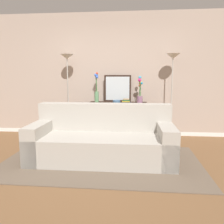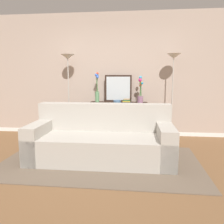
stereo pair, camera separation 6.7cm
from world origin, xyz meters
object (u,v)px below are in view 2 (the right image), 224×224
at_px(floor_lamp_left, 68,73).
at_px(book_row_under_console, 106,134).
at_px(fruit_bowl, 117,101).
at_px(wall_mirror, 118,88).
at_px(vase_tall_flowers, 97,90).
at_px(couch, 102,140).
at_px(floor_lamp_right, 173,73).
at_px(console_table, 118,113).
at_px(book_stack, 127,101).
at_px(vase_short_flowers, 140,93).

bearing_deg(floor_lamp_left, book_row_under_console, 6.07).
bearing_deg(fruit_bowl, wall_mirror, 89.07).
height_order(wall_mirror, fruit_bowl, wall_mirror).
bearing_deg(vase_tall_flowers, wall_mirror, 17.53).
xyz_separation_m(vase_tall_flowers, fruit_bowl, (0.44, -0.08, -0.24)).
bearing_deg(book_row_under_console, vase_tall_flowers, -176.87).
relative_size(couch, floor_lamp_right, 1.26).
bearing_deg(floor_lamp_right, console_table, 175.60).
height_order(console_table, fruit_bowl, fruit_bowl).
height_order(vase_tall_flowers, book_row_under_console, vase_tall_flowers).
bearing_deg(console_table, floor_lamp_left, -175.43).
relative_size(couch, book_row_under_console, 4.84).
bearing_deg(couch, wall_mirror, 85.13).
bearing_deg(book_stack, console_table, 161.02).
bearing_deg(floor_lamp_left, vase_tall_flowers, 7.01).
bearing_deg(vase_tall_flowers, console_table, 1.33).
bearing_deg(fruit_bowl, couch, -95.55).
bearing_deg(vase_tall_flowers, floor_lamp_left, -172.99).
distance_m(couch, book_stack, 1.46).
xyz_separation_m(wall_mirror, book_row_under_console, (-0.25, -0.13, -1.02)).
relative_size(couch, vase_short_flowers, 3.99).
xyz_separation_m(wall_mirror, book_stack, (0.20, -0.19, -0.25)).
distance_m(fruit_bowl, book_stack, 0.21).
distance_m(floor_lamp_right, wall_mirror, 1.21).
bearing_deg(console_table, couch, -96.14).
bearing_deg(console_table, wall_mirror, 98.70).
xyz_separation_m(floor_lamp_left, vase_tall_flowers, (0.62, 0.08, -0.37)).
xyz_separation_m(floor_lamp_left, fruit_bowl, (1.06, -0.01, -0.61)).
relative_size(floor_lamp_left, floor_lamp_right, 1.00).
distance_m(couch, book_row_under_console, 1.41).
bearing_deg(vase_tall_flowers, book_stack, -4.55).
bearing_deg(fruit_bowl, floor_lamp_left, 179.67).
bearing_deg(couch, book_row_under_console, 94.98).
relative_size(console_table, fruit_bowl, 7.74).
xyz_separation_m(console_table, book_stack, (0.18, -0.06, 0.29)).
distance_m(couch, vase_tall_flowers, 1.59).
bearing_deg(book_row_under_console, book_stack, -7.89).
relative_size(console_table, book_stack, 6.65).
relative_size(book_stack, book_row_under_console, 0.40).
height_order(fruit_bowl, book_row_under_console, fruit_bowl).
bearing_deg(vase_short_flowers, floor_lamp_right, -6.57).
xyz_separation_m(couch, vase_short_flowers, (0.62, 1.38, 0.69)).
bearing_deg(couch, console_table, 83.86).
distance_m(vase_tall_flowers, book_row_under_console, 1.01).
xyz_separation_m(vase_short_flowers, fruit_bowl, (-0.49, -0.08, -0.18)).
distance_m(console_table, floor_lamp_left, 1.40).
bearing_deg(fruit_bowl, console_table, 75.72).
height_order(floor_lamp_right, vase_tall_flowers, floor_lamp_right).
height_order(vase_short_flowers, book_row_under_console, vase_short_flowers).
xyz_separation_m(floor_lamp_right, vase_short_flowers, (-0.66, 0.08, -0.42)).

